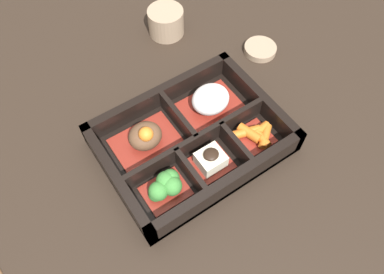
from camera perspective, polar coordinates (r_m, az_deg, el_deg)
The scene contains 10 objects.
ground_plane at distance 0.59m, azimuth -0.00°, elevation -1.29°, with size 3.00×3.00×0.00m, color black.
bento_base at distance 0.59m, azimuth -0.00°, elevation -1.04°, with size 0.27×0.20×0.01m.
bento_rim at distance 0.57m, azimuth 0.20°, elevation -0.35°, with size 0.27×0.20×0.04m.
bowl_stew at distance 0.57m, azimuth -7.07°, elevation -0.14°, with size 0.10×0.08×0.06m.
bowl_rice at distance 0.60m, azimuth 2.82°, elevation 5.47°, with size 0.10×0.08×0.05m.
bowl_greens at distance 0.53m, azimuth -4.01°, elevation -7.43°, with size 0.06×0.05×0.03m.
bowl_tofu at distance 0.55m, azimuth 3.15°, elevation -3.44°, with size 0.06×0.05×0.04m.
bowl_carrots at distance 0.59m, azimuth 9.49°, elevation 0.29°, with size 0.06×0.06×0.02m.
tea_cup at distance 0.74m, azimuth -4.00°, elevation 17.19°, with size 0.07×0.07×0.05m.
sauce_dish at distance 0.72m, azimuth 10.35°, elevation 13.05°, with size 0.06×0.06×0.01m.
Camera 1 is at (-0.17, -0.25, 0.51)m, focal length 35.00 mm.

